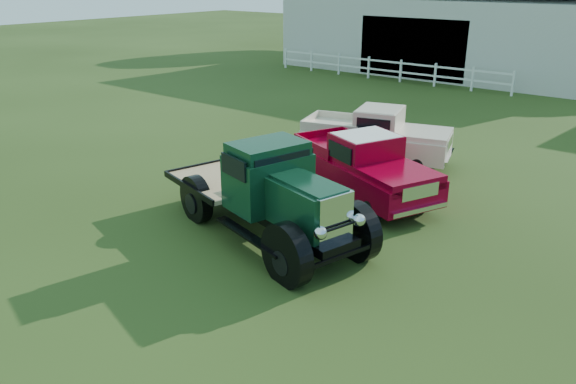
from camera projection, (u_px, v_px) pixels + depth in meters
The scene contains 6 objects.
ground at pixel (246, 252), 11.94m from camera, with size 120.00×120.00×0.00m, color #243510.
shed_left at pixel (451, 22), 33.92m from camera, with size 18.80×10.20×5.60m, color #A29E8C, non-canonical shape.
fence_rail at pixel (384, 69), 30.93m from camera, with size 14.20×0.16×1.20m, color white, non-canonical shape.
vintage_flatbed at pixel (266, 189), 12.34m from camera, with size 5.55×2.20×2.20m, color #0F3721, non-canonical shape.
red_pickup at pixel (363, 165), 14.67m from camera, with size 4.72×1.81×1.72m, color maroon, non-canonical shape.
white_pickup at pixel (376, 136), 17.29m from camera, with size 4.62×1.79×1.70m, color beige, non-canonical shape.
Camera 1 is at (7.36, -7.76, 5.53)m, focal length 35.00 mm.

